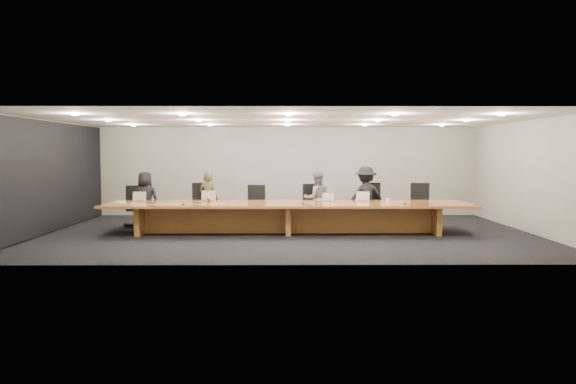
# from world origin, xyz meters

# --- Properties ---
(ground) EXTENTS (12.00, 12.00, 0.00)m
(ground) POSITION_xyz_m (0.00, 0.00, 0.00)
(ground) COLOR black
(ground) RESTS_ON ground
(back_wall) EXTENTS (12.00, 0.02, 2.80)m
(back_wall) POSITION_xyz_m (0.00, 4.00, 1.40)
(back_wall) COLOR beige
(back_wall) RESTS_ON ground
(left_wall_panel) EXTENTS (0.08, 7.84, 2.74)m
(left_wall_panel) POSITION_xyz_m (-5.94, 0.00, 1.37)
(left_wall_panel) COLOR black
(left_wall_panel) RESTS_ON ground
(conference_table) EXTENTS (9.00, 1.80, 0.75)m
(conference_table) POSITION_xyz_m (0.00, 0.00, 0.52)
(conference_table) COLOR brown
(conference_table) RESTS_ON ground
(chair_far_left) EXTENTS (0.71, 0.71, 1.12)m
(chair_far_left) POSITION_xyz_m (-4.14, 1.33, 0.56)
(chair_far_left) COLOR black
(chair_far_left) RESTS_ON ground
(chair_left) EXTENTS (0.62, 0.62, 1.20)m
(chair_left) POSITION_xyz_m (-2.36, 1.24, 0.60)
(chair_left) COLOR black
(chair_left) RESTS_ON ground
(chair_mid_left) EXTENTS (0.67, 0.67, 1.15)m
(chair_mid_left) POSITION_xyz_m (-0.89, 1.17, 0.57)
(chair_mid_left) COLOR black
(chair_mid_left) RESTS_ON ground
(chair_mid_right) EXTENTS (0.76, 0.76, 1.18)m
(chair_mid_right) POSITION_xyz_m (0.72, 1.16, 0.59)
(chair_mid_right) COLOR black
(chair_mid_right) RESTS_ON ground
(chair_right) EXTENTS (0.71, 0.71, 1.21)m
(chair_right) POSITION_xyz_m (2.33, 1.20, 0.60)
(chair_right) COLOR black
(chair_right) RESTS_ON ground
(chair_far_right) EXTENTS (0.69, 0.69, 1.20)m
(chair_far_right) POSITION_xyz_m (3.58, 1.17, 0.60)
(chair_far_right) COLOR black
(chair_far_right) RESTS_ON ground
(person_a) EXTENTS (0.78, 0.55, 1.49)m
(person_a) POSITION_xyz_m (-3.82, 1.13, 0.75)
(person_a) COLOR black
(person_a) RESTS_ON ground
(person_b) EXTENTS (0.63, 0.52, 1.50)m
(person_b) POSITION_xyz_m (-2.13, 1.20, 0.75)
(person_b) COLOR #3C3A21
(person_b) RESTS_ON ground
(person_c) EXTENTS (0.84, 0.71, 1.50)m
(person_c) POSITION_xyz_m (0.78, 1.13, 0.75)
(person_c) COLOR slate
(person_c) RESTS_ON ground
(person_d) EXTENTS (1.15, 0.81, 1.62)m
(person_d) POSITION_xyz_m (2.12, 1.27, 0.81)
(person_d) COLOR black
(person_d) RESTS_ON ground
(laptop_a) EXTENTS (0.34, 0.25, 0.26)m
(laptop_a) POSITION_xyz_m (-3.80, 0.31, 0.88)
(laptop_a) COLOR tan
(laptop_a) RESTS_ON conference_table
(laptop_b) EXTENTS (0.39, 0.30, 0.29)m
(laptop_b) POSITION_xyz_m (-2.04, 0.33, 0.90)
(laptop_b) COLOR tan
(laptop_b) RESTS_ON conference_table
(laptop_d) EXTENTS (0.34, 0.28, 0.23)m
(laptop_d) POSITION_xyz_m (0.99, 0.35, 0.86)
(laptop_d) COLOR tan
(laptop_d) RESTS_ON conference_table
(laptop_e) EXTENTS (0.38, 0.32, 0.27)m
(laptop_e) POSITION_xyz_m (1.89, 0.35, 0.88)
(laptop_e) COLOR #C4AF96
(laptop_e) RESTS_ON conference_table
(water_bottle) EXTENTS (0.07, 0.07, 0.19)m
(water_bottle) POSITION_xyz_m (-1.99, 0.11, 0.84)
(water_bottle) COLOR silver
(water_bottle) RESTS_ON conference_table
(amber_mug) EXTENTS (0.09, 0.09, 0.10)m
(amber_mug) POSITION_xyz_m (-1.95, -0.02, 0.80)
(amber_mug) COLOR maroon
(amber_mug) RESTS_ON conference_table
(paper_cup_near) EXTENTS (0.10, 0.10, 0.10)m
(paper_cup_near) POSITION_xyz_m (1.12, 0.41, 0.80)
(paper_cup_near) COLOR white
(paper_cup_near) RESTS_ON conference_table
(paper_cup_far) EXTENTS (0.11, 0.11, 0.10)m
(paper_cup_far) POSITION_xyz_m (2.53, 0.31, 0.80)
(paper_cup_far) COLOR white
(paper_cup_far) RESTS_ON conference_table
(notepad) EXTENTS (0.28, 0.25, 0.01)m
(notepad) POSITION_xyz_m (-4.24, 0.23, 0.76)
(notepad) COLOR white
(notepad) RESTS_ON conference_table
(lime_gadget) EXTENTS (0.17, 0.10, 0.03)m
(lime_gadget) POSITION_xyz_m (-4.23, 0.25, 0.78)
(lime_gadget) COLOR #5ABA31
(lime_gadget) RESTS_ON notepad
(av_box) EXTENTS (0.24, 0.19, 0.03)m
(av_box) POSITION_xyz_m (-3.81, -0.52, 0.77)
(av_box) COLOR #A2A2A7
(av_box) RESTS_ON conference_table
(mic_left) EXTENTS (0.12, 0.12, 0.03)m
(mic_left) POSITION_xyz_m (-2.53, -0.45, 0.76)
(mic_left) COLOR black
(mic_left) RESTS_ON conference_table
(mic_center) EXTENTS (0.11, 0.11, 0.03)m
(mic_center) POSITION_xyz_m (0.35, -0.36, 0.76)
(mic_center) COLOR black
(mic_center) RESTS_ON conference_table
(mic_right) EXTENTS (0.15, 0.15, 0.03)m
(mic_right) POSITION_xyz_m (2.82, -0.36, 0.77)
(mic_right) COLOR black
(mic_right) RESTS_ON conference_table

